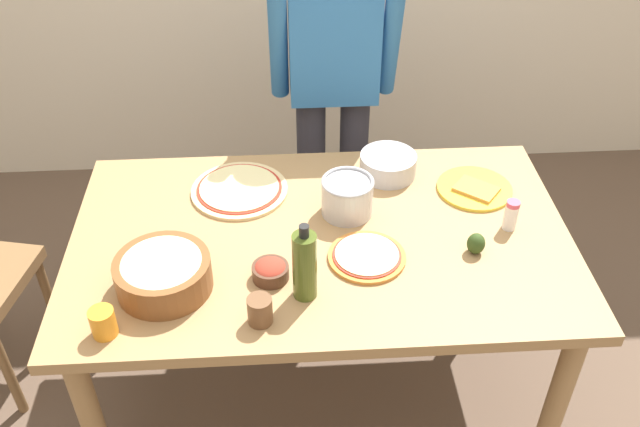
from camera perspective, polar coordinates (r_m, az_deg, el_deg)
The scene contains 15 objects.
ground at distance 2.78m, azimuth 0.07°, elevation -13.87°, with size 8.00×8.00×0.00m, color brown.
dining_table at distance 2.29m, azimuth 0.08°, elevation -3.55°, with size 1.60×0.96×0.76m.
person_cook at distance 2.77m, azimuth 1.12°, elevation 11.29°, with size 0.49×0.25×1.62m.
pizza_raw_on_board at distance 2.43m, azimuth -6.61°, elevation 1.97°, with size 0.33×0.33×0.02m.
pizza_cooked_on_tray at distance 2.15m, azimuth 3.85°, elevation -3.51°, with size 0.24×0.24×0.02m.
plate_with_slice at distance 2.47m, azimuth 12.55°, elevation 2.01°, with size 0.26×0.26×0.02m.
popcorn_bowl at distance 2.06m, azimuth -12.75°, elevation -4.66°, with size 0.28×0.28×0.11m.
mixing_bowl_steel at distance 2.49m, azimuth 5.59°, elevation 3.99°, with size 0.20×0.20×0.08m.
small_sauce_bowl at distance 2.07m, azimuth -4.08°, elevation -4.69°, with size 0.11×0.11×0.06m.
olive_oil_bottle at distance 1.96m, azimuth -1.26°, elevation -4.26°, with size 0.07×0.07×0.26m.
steel_pot at distance 2.29m, azimuth 2.25°, elevation 1.42°, with size 0.17×0.17×0.13m.
cup_orange at distance 1.99m, azimuth -17.33°, elevation -8.52°, with size 0.07×0.07×0.09m, color orange.
cup_small_brown at distance 1.94m, azimuth -4.94°, elevation -7.90°, with size 0.07×0.07×0.09m, color brown.
salt_shaker at distance 2.31m, azimuth 15.36°, elevation -0.09°, with size 0.04×0.04×0.11m.
avocado at distance 2.20m, azimuth 12.65°, elevation -2.42°, with size 0.06×0.06×0.07m, color #2D4219.
Camera 1 is at (-0.11, -1.70, 2.20)m, focal length 39.08 mm.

